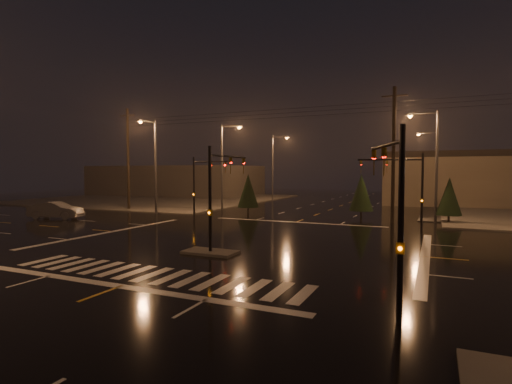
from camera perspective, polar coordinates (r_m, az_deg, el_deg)
ground at (r=26.19m, az=-2.02°, el=-7.14°), size 140.00×140.00×0.00m
sidewalk_nw at (r=67.51m, az=-13.67°, el=-0.95°), size 36.00×36.00×0.12m
median_island at (r=22.73m, az=-6.54°, el=-8.53°), size 3.00×1.60×0.15m
crosswalk at (r=18.73m, az=-14.54°, el=-11.33°), size 15.00×2.60×0.01m
stop_bar_near at (r=17.28m, az=-18.80°, el=-12.62°), size 16.00×0.50×0.01m
stop_bar_far at (r=36.27m, az=5.71°, el=-4.31°), size 16.00×0.50×0.01m
commercial_block at (r=79.99m, az=-11.24°, el=1.65°), size 30.00×18.00×5.60m
signal_mast_median at (r=23.09m, az=-5.41°, el=0.85°), size 0.25×4.59×6.00m
signal_mast_ne at (r=33.32m, az=20.94°, el=1.39°), size 4.84×1.86×6.00m
signal_mast_nw at (r=39.29m, az=-7.93°, el=1.78°), size 4.84×1.86×6.00m
signal_mast_se at (r=13.45m, az=19.11°, el=-1.00°), size 1.55×3.87×6.00m
streetlight_1 at (r=46.94m, az=-4.57°, el=4.45°), size 2.77×0.32×10.00m
streetlight_2 at (r=61.44m, az=2.66°, el=4.11°), size 2.77×0.32×10.00m
streetlight_3 at (r=39.14m, az=23.97°, el=4.49°), size 2.77×0.32×10.00m
streetlight_4 at (r=59.13m, az=24.07°, el=3.90°), size 2.77×0.32×10.00m
streetlight_5 at (r=43.93m, az=-14.43°, el=4.46°), size 0.32×2.77×10.00m
utility_pole_0 at (r=49.97m, az=-17.81°, el=4.60°), size 2.20×0.32×12.00m
utility_pole_1 at (r=37.31m, az=19.04°, el=5.17°), size 2.20×0.32×12.00m
conifer_0 at (r=39.31m, az=25.88°, el=-0.55°), size 2.15×2.15×4.07m
conifer_3 at (r=43.21m, az=-1.13°, el=0.19°), size 2.30×2.30×4.29m
conifer_4 at (r=40.70m, az=14.81°, el=-0.05°), size 2.33×2.33×4.34m
car_crossing at (r=43.18m, az=-26.69°, el=-2.34°), size 5.36×3.22×1.67m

